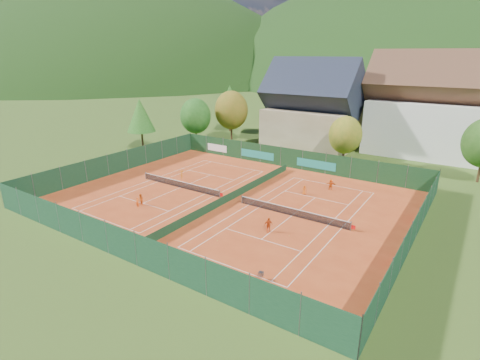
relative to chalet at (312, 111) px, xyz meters
name	(u,v)px	position (x,y,z in m)	size (l,w,h in m)	color
ground	(231,201)	(3.00, -30.00, -6.64)	(600.00, 600.00, 0.00)	#324D18
clay_pad	(231,200)	(3.00, -30.00, -6.62)	(40.00, 32.00, 0.01)	#B03E19
court_markings_left	(180,188)	(-5.00, -30.00, -6.61)	(11.03, 23.83, 0.00)	white
court_markings_right	(292,216)	(11.00, -30.00, -6.61)	(11.03, 23.83, 0.00)	white
tennis_net_left	(181,184)	(-4.85, -30.00, -6.12)	(13.30, 0.10, 1.02)	#59595B
tennis_net_right	(293,212)	(11.15, -30.00, -6.12)	(13.30, 0.10, 1.02)	#59595B
court_divider	(231,197)	(3.00, -30.00, -6.12)	(0.03, 28.80, 1.00)	#14371E
fence_north	(289,158)	(2.54, -14.01, -5.16)	(40.00, 0.10, 3.00)	#133519
fence_south	(121,243)	(3.00, -46.00, -5.12)	(40.00, 0.04, 3.00)	#153B23
fence_west	(118,162)	(-17.00, -30.00, -5.12)	(0.04, 32.00, 3.00)	#143820
fence_east	(414,231)	(23.00, -29.95, -5.14)	(0.09, 32.00, 3.00)	#133520
chalet	(312,111)	(0.00, 0.00, 0.00)	(16.20, 12.00, 16.00)	tan
hotel_block_a	(434,111)	(19.00, 6.00, 0.76)	(21.60, 11.00, 17.25)	silver
tree_west_front	(195,116)	(-19.00, -10.00, -1.23)	(5.72, 5.72, 8.69)	#422817
tree_west_mid	(231,110)	(-15.00, -4.00, -0.56)	(6.44, 6.44, 9.78)	#492F1A
tree_west_back	(230,100)	(-21.00, 4.00, 0.11)	(5.60, 5.60, 10.00)	#482919
tree_center	(345,135)	(9.00, -8.00, -1.91)	(5.01, 5.01, 7.60)	#462C19
tree_west_side	(140,115)	(-25.00, -18.00, -0.56)	(5.04, 5.04, 9.00)	#432A18
ball_hopper	(261,274)	(14.34, -42.13, -6.07)	(0.34, 0.34, 0.80)	slate
loose_ball_0	(153,195)	(-5.85, -33.92, -6.59)	(0.07, 0.07, 0.07)	#CCD833
loose_ball_1	(217,241)	(7.75, -38.95, -6.59)	(0.07, 0.07, 0.07)	#CCD833
loose_ball_2	(274,203)	(7.79, -28.01, -6.59)	(0.07, 0.07, 0.07)	#CCD833
loose_ball_3	(229,182)	(-1.02, -24.55, -6.59)	(0.07, 0.07, 0.07)	#CCD833
loose_ball_4	(289,236)	(12.88, -34.35, -6.59)	(0.07, 0.07, 0.07)	#CCD833
player_left_near	(138,203)	(-4.52, -37.57, -6.02)	(0.44, 0.29, 1.21)	#F55B15
player_left_mid	(141,200)	(-4.72, -36.92, -5.94)	(0.67, 0.52, 1.37)	#D65413
player_left_far	(182,175)	(-7.21, -27.17, -6.00)	(0.81, 0.47, 1.26)	orange
player_right_near	(268,225)	(10.78, -34.70, -5.87)	(0.89, 0.37, 1.52)	#CA4112
player_right_far_a	(304,190)	(9.44, -23.37, -6.03)	(0.58, 0.38, 1.20)	#D15612
player_right_far_b	(331,185)	(11.52, -19.95, -5.91)	(1.33, 0.42, 1.44)	orange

